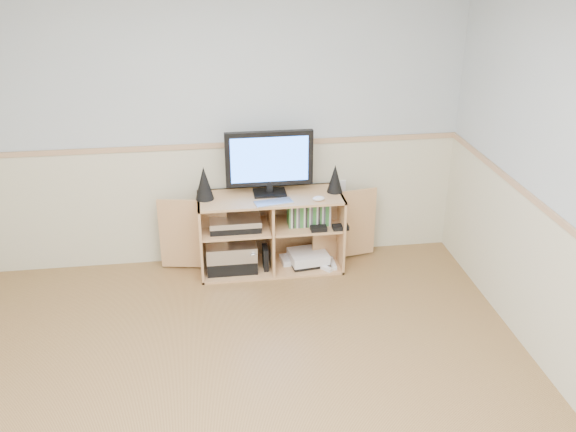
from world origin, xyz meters
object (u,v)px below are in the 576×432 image
Objects in this scene: keyboard at (274,202)px; media_cabinet at (270,229)px; monitor at (269,161)px; game_consoles at (307,258)px.

media_cabinet is at bearing 82.05° from keyboard.
keyboard is (0.01, -0.19, -0.28)m from monitor.
monitor reaches higher than game_consoles.
media_cabinet is 2.61× the size of monitor.
monitor is at bearing -90.00° from media_cabinet.
keyboard is at bearing -156.42° from game_consoles.
monitor is at bearing 82.12° from keyboard.
keyboard is 0.65× the size of game_consoles.
media_cabinet is at bearing 167.68° from game_consoles.
keyboard reaches higher than game_consoles.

